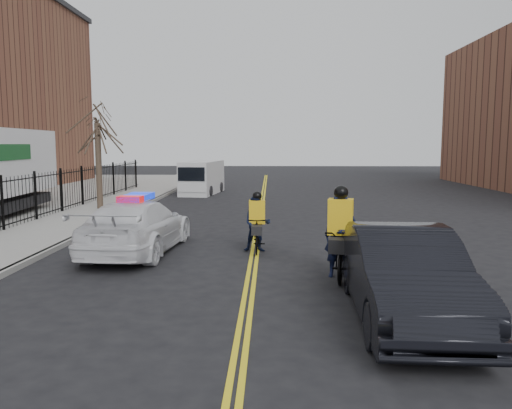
{
  "coord_description": "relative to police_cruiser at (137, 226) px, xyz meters",
  "views": [
    {
      "loc": [
        0.46,
        -13.17,
        3.17
      ],
      "look_at": [
        0.01,
        2.25,
        1.3
      ],
      "focal_mm": 35.0,
      "sensor_mm": 36.0,
      "label": 1
    }
  ],
  "objects": [
    {
      "name": "center_line_right",
      "position": [
        3.52,
        6.9,
        -0.78
      ],
      "size": [
        0.1,
        60.0,
        0.01
      ],
      "primitive_type": "cube",
      "color": "yellow",
      "rests_on": "ground"
    },
    {
      "name": "curb",
      "position": [
        -2.56,
        6.9,
        -0.71
      ],
      "size": [
        0.2,
        60.0,
        0.15
      ],
      "primitive_type": "cube",
      "color": "gray",
      "rests_on": "ground"
    },
    {
      "name": "street_tree",
      "position": [
        -4.16,
        8.9,
        2.75
      ],
      "size": [
        3.2,
        3.2,
        4.8
      ],
      "color": "#382A21",
      "rests_on": "sidewalk"
    },
    {
      "name": "iron_fence",
      "position": [
        -5.56,
        6.9,
        0.21
      ],
      "size": [
        0.12,
        28.0,
        2.0
      ],
      "primitive_type": null,
      "color": "black",
      "rests_on": "ground"
    },
    {
      "name": "center_line_left",
      "position": [
        3.36,
        6.9,
        -0.78
      ],
      "size": [
        0.1,
        60.0,
        0.01
      ],
      "primitive_type": "cube",
      "color": "yellow",
      "rests_on": "ground"
    },
    {
      "name": "police_cruiser",
      "position": [
        0.0,
        0.0,
        0.0
      ],
      "size": [
        2.53,
        5.5,
        1.72
      ],
      "rotation": [
        0.0,
        0.0,
        3.08
      ],
      "color": "white",
      "rests_on": "ground"
    },
    {
      "name": "sidewalk",
      "position": [
        -4.06,
        6.9,
        -0.71
      ],
      "size": [
        3.0,
        60.0,
        0.15
      ],
      "primitive_type": "cube",
      "color": "gray",
      "rests_on": "ground"
    },
    {
      "name": "dark_sedan",
      "position": [
        6.31,
        -5.42,
        0.04
      ],
      "size": [
        1.93,
        5.1,
        1.66
      ],
      "primitive_type": "imported",
      "rotation": [
        0.0,
        0.0,
        -0.03
      ],
      "color": "black",
      "rests_on": "ground"
    },
    {
      "name": "cyclist_near",
      "position": [
        5.55,
        -2.53,
        -0.02
      ],
      "size": [
        1.25,
        2.37,
        2.21
      ],
      "rotation": [
        0.0,
        0.0,
        -0.21
      ],
      "color": "black",
      "rests_on": "ground"
    },
    {
      "name": "cargo_van",
      "position": [
        -0.53,
        17.51,
        0.23
      ],
      "size": [
        2.4,
        5.15,
        2.08
      ],
      "rotation": [
        0.0,
        0.0,
        -0.12
      ],
      "color": "silver",
      "rests_on": "ground"
    },
    {
      "name": "cyclist_far",
      "position": [
        3.5,
        0.28,
        -0.08
      ],
      "size": [
        0.81,
        1.78,
        1.8
      ],
      "rotation": [
        0.0,
        0.0,
        0.01
      ],
      "color": "black",
      "rests_on": "ground"
    },
    {
      "name": "ground",
      "position": [
        3.44,
        -1.1,
        -0.79
      ],
      "size": [
        120.0,
        120.0,
        0.0
      ],
      "primitive_type": "plane",
      "color": "black",
      "rests_on": "ground"
    }
  ]
}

